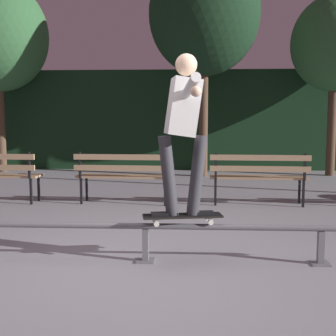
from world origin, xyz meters
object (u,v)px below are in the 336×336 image
object	(u,v)px
skateboard	(183,216)
tree_far_right	(335,44)
grind_rail	(145,232)
park_bench_right_center	(259,173)
tree_behind_benches	(204,15)
skateboarder	(183,121)
park_bench_left_center	(123,172)

from	to	relation	value
skateboard	tree_far_right	bearing A→B (deg)	62.36
grind_rail	park_bench_right_center	world-z (taller)	park_bench_right_center
skateboard	tree_behind_benches	bearing A→B (deg)	86.61
skateboard	park_bench_right_center	xyz separation A→B (m)	(1.20, 2.91, 0.07)
park_bench_right_center	tree_far_right	bearing A→B (deg)	58.79
skateboard	tree_far_right	size ratio (longest dim) A/B	0.18
skateboard	skateboarder	xyz separation A→B (m)	(0.00, 0.00, 0.94)
park_bench_left_center	tree_far_right	xyz separation A→B (m)	(4.64, 3.97, 2.71)
grind_rail	park_bench_right_center	size ratio (longest dim) A/B	2.50
park_bench_left_center	tree_behind_benches	distance (m)	5.19
grind_rail	skateboarder	size ratio (longest dim) A/B	2.60
tree_far_right	tree_behind_benches	size ratio (longest dim) A/B	0.82
grind_rail	tree_far_right	world-z (taller)	tree_far_right
park_bench_right_center	tree_behind_benches	size ratio (longest dim) A/B	0.30
park_bench_left_center	park_bench_right_center	world-z (taller)	same
grind_rail	park_bench_left_center	xyz separation A→B (m)	(-0.67, 2.91, 0.24)
grind_rail	tree_behind_benches	size ratio (longest dim) A/B	0.75
grind_rail	skateboarder	distance (m)	1.16
tree_far_right	tree_behind_benches	distance (m)	3.29
park_bench_right_center	tree_behind_benches	world-z (taller)	tree_behind_benches
grind_rail	tree_far_right	distance (m)	8.47
skateboard	tree_far_right	distance (m)	8.25
tree_far_right	skateboard	bearing A→B (deg)	-117.64
skateboard	park_bench_left_center	world-z (taller)	park_bench_left_center
park_bench_left_center	skateboarder	bearing A→B (deg)	-70.35
skateboard	park_bench_right_center	bearing A→B (deg)	67.64
grind_rail	tree_far_right	size ratio (longest dim) A/B	0.91
tree_far_right	tree_behind_benches	xyz separation A→B (m)	(-3.21, -0.29, 0.67)
skateboard	tree_behind_benches	distance (m)	7.45
park_bench_right_center	grind_rail	bearing A→B (deg)	-118.29
park_bench_right_center	skateboarder	bearing A→B (deg)	-112.31
tree_behind_benches	skateboard	bearing A→B (deg)	-93.39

